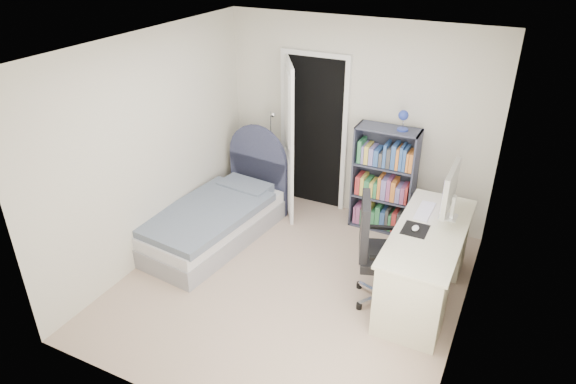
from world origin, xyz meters
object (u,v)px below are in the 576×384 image
at_px(bed, 217,218).
at_px(office_chair, 377,247).
at_px(desk, 426,260).
at_px(floor_lamp, 272,165).
at_px(nightstand, 255,169).
at_px(bookcase, 384,184).

relative_size(bed, office_chair, 1.73).
bearing_deg(desk, bed, 179.64).
distance_m(bed, floor_lamp, 1.18).
bearing_deg(nightstand, floor_lamp, 0.62).
bearing_deg(nightstand, bookcase, -1.01).
distance_m(bookcase, office_chair, 1.46).
relative_size(nightstand, bookcase, 0.40).
xyz_separation_m(desk, office_chair, (-0.43, -0.29, 0.20)).
distance_m(nightstand, floor_lamp, 0.30).
xyz_separation_m(bed, desk, (2.50, -0.02, 0.17)).
distance_m(bed, bookcase, 2.07).
height_order(floor_lamp, office_chair, floor_lamp).
xyz_separation_m(bookcase, desk, (0.79, -1.12, -0.17)).
xyz_separation_m(bookcase, office_chair, (0.35, -1.41, 0.03)).
distance_m(floor_lamp, bookcase, 1.57).
distance_m(nightstand, desk, 2.87).
height_order(floor_lamp, bookcase, bookcase).
height_order(bookcase, office_chair, bookcase).
relative_size(bookcase, desk, 0.97).
relative_size(floor_lamp, office_chair, 1.12).
xyz_separation_m(bed, floor_lamp, (0.15, 1.14, 0.26)).
xyz_separation_m(floor_lamp, office_chair, (1.92, -1.45, 0.11)).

